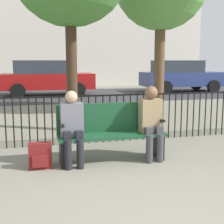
% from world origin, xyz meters
% --- Properties ---
extents(park_bench, '(1.71, 0.45, 0.92)m').
position_xyz_m(park_bench, '(0.00, 2.13, 0.49)').
color(park_bench, '#194728').
rests_on(park_bench, ground).
extents(seated_person_0, '(0.34, 0.39, 1.15)m').
position_xyz_m(seated_person_0, '(-0.63, 1.99, 0.64)').
color(seated_person_0, black).
rests_on(seated_person_0, ground).
extents(seated_person_1, '(0.34, 0.39, 1.20)m').
position_xyz_m(seated_person_1, '(0.64, 2.00, 0.67)').
color(seated_person_1, '#3D3D42').
rests_on(seated_person_1, ground).
extents(backpack, '(0.34, 0.20, 0.39)m').
position_xyz_m(backpack, '(-1.12, 1.98, 0.19)').
color(backpack, maroon).
rests_on(backpack, ground).
extents(fence_railing, '(9.01, 0.03, 0.95)m').
position_xyz_m(fence_railing, '(-0.02, 3.24, 0.56)').
color(fence_railing, black).
rests_on(fence_railing, ground).
extents(street_surface, '(24.00, 6.00, 0.01)m').
position_xyz_m(street_surface, '(0.00, 12.00, 0.00)').
color(street_surface, '#333335').
rests_on(street_surface, ground).
extents(parked_car_0, '(4.20, 1.94, 1.62)m').
position_xyz_m(parked_car_0, '(-0.61, 12.16, 0.84)').
color(parked_car_0, maroon).
rests_on(parked_car_0, ground).
extents(parked_car_2, '(4.20, 1.94, 1.62)m').
position_xyz_m(parked_car_2, '(6.25, 12.21, 0.84)').
color(parked_car_2, navy).
rests_on(parked_car_2, ground).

